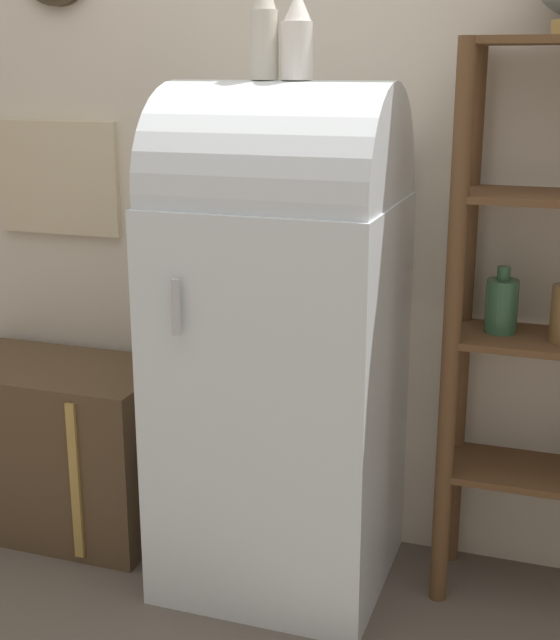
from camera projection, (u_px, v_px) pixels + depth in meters
The scene contains 6 objects.
ground_plane at pixel (252, 616), 2.55m from camera, with size 12.00×12.00×0.00m, color #60564C.
wall_back at pixel (313, 123), 2.70m from camera, with size 7.00×0.09×2.70m.
refrigerator at pixel (281, 334), 2.57m from camera, with size 0.64×0.63×1.48m.
suitcase_trunk at pixel (55, 446), 3.00m from camera, with size 0.77×0.43×0.57m.
vase_left at pixel (264, 30), 2.36m from camera, with size 0.08×0.08×0.28m.
vase_center at pixel (298, 38), 2.33m from camera, with size 0.09×0.09×0.23m.
Camera 1 is at (0.80, -2.07, 1.51)m, focal length 50.00 mm.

